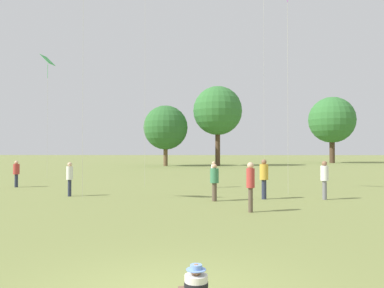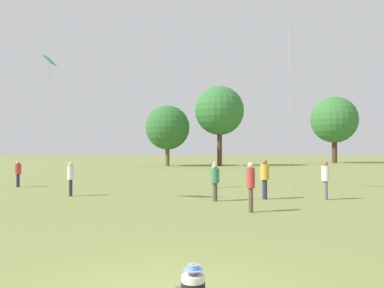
{
  "view_description": "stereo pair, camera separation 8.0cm",
  "coord_description": "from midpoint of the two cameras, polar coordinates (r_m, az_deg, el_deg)",
  "views": [
    {
      "loc": [
        0.55,
        -5.31,
        2.2
      ],
      "look_at": [
        0.13,
        6.84,
        2.39
      ],
      "focal_mm": 35.0,
      "sensor_mm": 36.0,
      "label": 1
    },
    {
      "loc": [
        0.63,
        -5.31,
        2.2
      ],
      "look_at": [
        0.13,
        6.84,
        2.39
      ],
      "focal_mm": 35.0,
      "sensor_mm": 36.0,
      "label": 2
    }
  ],
  "objects": [
    {
      "name": "person_standing_2",
      "position": [
        17.0,
        11.16,
        -4.74
      ],
      "size": [
        0.52,
        0.52,
        1.77
      ],
      "rotation": [
        0.0,
        0.0,
        2.67
      ],
      "color": "#282D42",
      "rests_on": "ground"
    },
    {
      "name": "person_standing_6",
      "position": [
        21.81,
        3.59,
        -4.25
      ],
      "size": [
        0.35,
        0.35,
        1.52
      ],
      "rotation": [
        0.0,
        0.0,
        2.89
      ],
      "color": "black",
      "rests_on": "ground"
    },
    {
      "name": "distant_tree_0",
      "position": [
        51.63,
        4.26,
        5.05
      ],
      "size": [
        6.71,
        6.71,
        10.93
      ],
      "color": "#473323",
      "rests_on": "ground"
    },
    {
      "name": "distant_tree_2",
      "position": [
        50.91,
        -3.71,
        2.5
      ],
      "size": [
        6.0,
        6.0,
        8.22
      ],
      "color": "brown",
      "rests_on": "ground"
    },
    {
      "name": "person_standing_7",
      "position": [
        16.09,
        3.68,
        -5.36
      ],
      "size": [
        0.47,
        0.47,
        1.6
      ],
      "rotation": [
        0.0,
        0.0,
        3.47
      ],
      "color": "brown",
      "rests_on": "ground"
    },
    {
      "name": "seated_toddler",
      "position": [
        5.85,
        0.53,
        -20.82
      ],
      "size": [
        0.53,
        0.61,
        0.53
      ],
      "rotation": [
        0.0,
        0.0,
        0.23
      ],
      "color": "brown",
      "rests_on": "ground"
    },
    {
      "name": "distant_tree_1",
      "position": [
        66.66,
        20.89,
        3.44
      ],
      "size": [
        7.65,
        7.65,
        11.02
      ],
      "color": "#473323",
      "rests_on": "ground"
    },
    {
      "name": "person_standing_4",
      "position": [
        24.32,
        -24.9,
        -3.82
      ],
      "size": [
        0.37,
        0.37,
        1.56
      ],
      "rotation": [
        0.0,
        0.0,
        4.66
      ],
      "color": "#282D42",
      "rests_on": "ground"
    },
    {
      "name": "person_standing_3",
      "position": [
        18.66,
        -17.88,
        -4.62
      ],
      "size": [
        0.3,
        0.3,
        1.61
      ],
      "rotation": [
        0.0,
        0.0,
        3.15
      ],
      "color": "#282D42",
      "rests_on": "ground"
    },
    {
      "name": "kite_0",
      "position": [
        31.48,
        -20.83,
        11.42
      ],
      "size": [
        0.87,
        1.12,
        9.48
      ],
      "rotation": [
        0.0,
        0.0,
        0.68
      ],
      "color": "green",
      "rests_on": "ground"
    },
    {
      "name": "person_standing_5",
      "position": [
        17.53,
        19.8,
        -4.69
      ],
      "size": [
        0.43,
        0.43,
        1.7
      ],
      "rotation": [
        0.0,
        0.0,
        2.81
      ],
      "color": "slate",
      "rests_on": "ground"
    },
    {
      "name": "person_standing_1",
      "position": [
        13.38,
        9.12,
        -5.68
      ],
      "size": [
        0.39,
        0.39,
        1.76
      ],
      "rotation": [
        0.0,
        0.0,
        2.66
      ],
      "color": "brown",
      "rests_on": "ground"
    }
  ]
}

